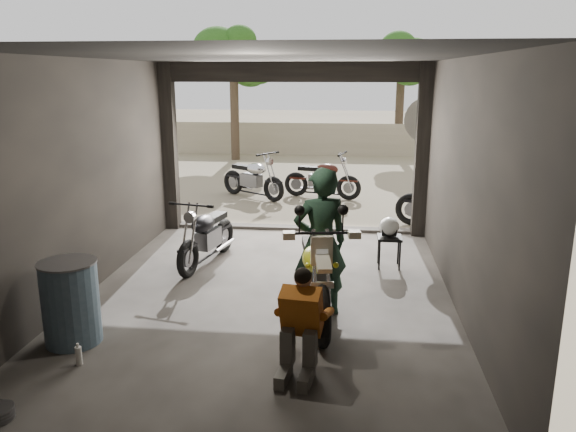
% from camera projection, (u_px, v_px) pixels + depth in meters
% --- Properties ---
extents(ground, '(80.00, 80.00, 0.00)m').
position_uv_depth(ground, '(267.00, 299.00, 7.66)').
color(ground, '#7A6D56').
rests_on(ground, ground).
extents(garage, '(7.00, 7.13, 3.20)m').
position_uv_depth(garage, '(272.00, 199.00, 7.87)').
color(garage, '#2D2B28').
rests_on(garage, ground).
extents(boundary_wall, '(18.00, 0.30, 1.20)m').
position_uv_depth(boundary_wall, '(322.00, 139.00, 20.99)').
color(boundary_wall, gray).
rests_on(boundary_wall, ground).
extents(tree_left, '(2.20, 2.20, 5.60)m').
position_uv_depth(tree_left, '(233.00, 43.00, 19.04)').
color(tree_left, '#382B1E').
rests_on(tree_left, ground).
extents(tree_right, '(2.20, 2.20, 5.00)m').
position_uv_depth(tree_right, '(402.00, 57.00, 19.96)').
color(tree_right, '#382B1E').
rests_on(tree_right, ground).
extents(main_bike, '(1.12, 2.09, 1.32)m').
position_uv_depth(main_bike, '(316.00, 269.00, 6.92)').
color(main_bike, beige).
rests_on(main_bike, ground).
extents(left_bike, '(1.00, 1.74, 1.11)m').
position_uv_depth(left_bike, '(207.00, 231.00, 8.95)').
color(left_bike, black).
rests_on(left_bike, ground).
extents(outside_bike_a, '(1.83, 1.55, 1.17)m').
position_uv_depth(outside_bike_a, '(253.00, 175.00, 13.73)').
color(outside_bike_a, black).
rests_on(outside_bike_a, ground).
extents(outside_bike_b, '(1.81, 1.07, 1.15)m').
position_uv_depth(outside_bike_b, '(322.00, 175.00, 13.71)').
color(outside_bike_b, '#3D150E').
rests_on(outside_bike_b, ground).
extents(outside_bike_c, '(1.96, 1.12, 1.25)m').
position_uv_depth(outside_bike_c, '(450.00, 198.00, 11.01)').
color(outside_bike_c, black).
rests_on(outside_bike_c, ground).
extents(rider, '(0.81, 0.68, 1.91)m').
position_uv_depth(rider, '(321.00, 243.00, 6.96)').
color(rider, black).
rests_on(rider, ground).
extents(mechanic, '(0.63, 0.80, 1.07)m').
position_uv_depth(mechanic, '(299.00, 327.00, 5.61)').
color(mechanic, '#B15D17').
rests_on(mechanic, ground).
extents(stool, '(0.38, 0.38, 0.52)m').
position_uv_depth(stool, '(389.00, 241.00, 8.79)').
color(stool, black).
rests_on(stool, ground).
extents(helmet, '(0.34, 0.35, 0.30)m').
position_uv_depth(helmet, '(389.00, 227.00, 8.77)').
color(helmet, silver).
rests_on(helmet, stool).
extents(oil_drum, '(0.78, 0.78, 0.97)m').
position_uv_depth(oil_drum, '(71.00, 304.00, 6.31)').
color(oil_drum, '#3B5164').
rests_on(oil_drum, ground).
extents(sign_post, '(0.86, 0.08, 2.58)m').
position_uv_depth(sign_post, '(426.00, 141.00, 10.54)').
color(sign_post, black).
rests_on(sign_post, ground).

